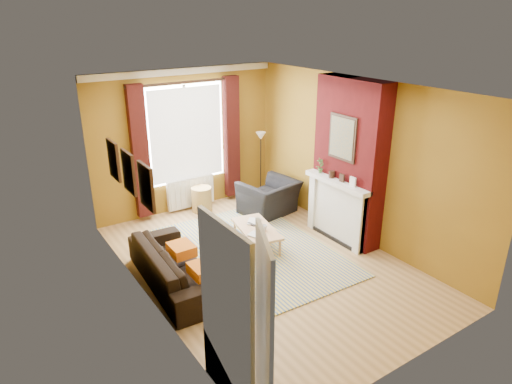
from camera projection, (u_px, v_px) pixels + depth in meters
ground at (265, 263)px, 7.34m from camera, size 5.50×5.50×0.00m
room_walls at (288, 170)px, 7.37m from camera, size 3.82×5.54×2.83m
striped_rug at (252, 251)px, 7.68m from camera, size 2.50×3.39×0.02m
sofa at (176, 265)px, 6.68m from camera, size 0.92×2.12×0.61m
armchair at (269, 197)px, 9.04m from camera, size 1.18×1.07×0.67m
coffee_table at (256, 230)px, 7.74m from camera, size 0.74×1.16×0.36m
wicker_stool at (202, 199)px, 9.16m from camera, size 0.49×0.49×0.51m
floor_lamp at (261, 146)px, 9.58m from camera, size 0.28×0.28×1.44m
book_a at (253, 237)px, 7.37m from camera, size 0.29×0.32×0.03m
book_b at (248, 221)px, 7.94m from camera, size 0.35×0.35×0.02m
mug at (264, 228)px, 7.62m from camera, size 0.12×0.12×0.09m
tv_remote at (251, 224)px, 7.82m from camera, size 0.08×0.17×0.02m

